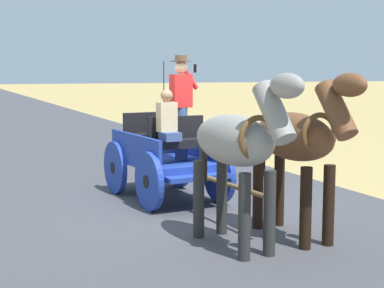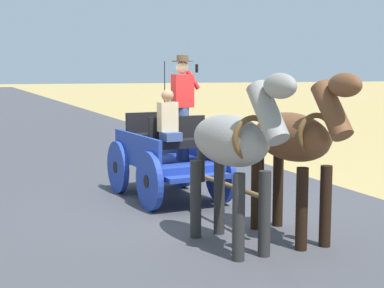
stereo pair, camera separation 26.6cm
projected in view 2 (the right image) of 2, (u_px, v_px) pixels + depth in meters
ground_plane at (187, 206)px, 9.65m from camera, size 200.00×200.00×0.00m
road_surface at (187, 205)px, 9.65m from camera, size 6.68×160.00×0.01m
horse_drawn_carriage at (169, 153)px, 10.11m from camera, size 1.60×4.52×2.50m
horse_near_side at (295, 141)px, 7.55m from camera, size 0.65×2.13×2.21m
horse_off_side at (233, 145)px, 7.14m from camera, size 0.71×2.14×2.21m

